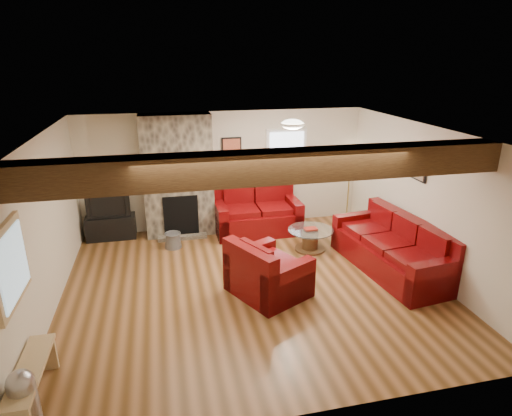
% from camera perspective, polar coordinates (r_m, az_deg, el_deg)
% --- Properties ---
extents(room, '(8.00, 8.00, 8.00)m').
position_cam_1_polar(room, '(6.61, -0.54, -0.81)').
color(room, '#573717').
rests_on(room, ground).
extents(floor, '(6.00, 6.00, 0.00)m').
position_cam_1_polar(floor, '(7.14, -0.50, -10.25)').
color(floor, '#573717').
rests_on(floor, ground).
extents(oak_beam, '(6.00, 0.36, 0.38)m').
position_cam_1_polar(oak_beam, '(5.13, 2.40, 5.55)').
color(oak_beam, black).
rests_on(oak_beam, room).
extents(chimney_breast, '(1.40, 0.67, 2.50)m').
position_cam_1_polar(chimney_breast, '(8.87, -10.34, 4.00)').
color(chimney_breast, '#342E28').
rests_on(chimney_breast, floor).
extents(back_window, '(0.90, 0.08, 1.10)m').
position_cam_1_polar(back_window, '(9.38, 4.05, 7.20)').
color(back_window, white).
rests_on(back_window, room).
extents(hatch_window, '(0.08, 1.00, 0.90)m').
position_cam_1_polar(hatch_window, '(5.28, -29.92, -6.68)').
color(hatch_window, tan).
rests_on(hatch_window, room).
extents(ceiling_dome, '(0.40, 0.40, 0.18)m').
position_cam_1_polar(ceiling_dome, '(7.38, 4.88, 10.84)').
color(ceiling_dome, white).
rests_on(ceiling_dome, room).
extents(artwork_back, '(0.42, 0.06, 0.52)m').
position_cam_1_polar(artwork_back, '(9.08, -3.27, 7.77)').
color(artwork_back, black).
rests_on(artwork_back, room).
extents(artwork_right, '(0.06, 0.55, 0.42)m').
position_cam_1_polar(artwork_right, '(7.86, 20.62, 5.07)').
color(artwork_right, black).
rests_on(artwork_right, room).
extents(sofa_three, '(1.28, 2.50, 0.93)m').
position_cam_1_polar(sofa_three, '(7.79, 17.65, -4.77)').
color(sofa_three, '#4A0507').
rests_on(sofa_three, floor).
extents(loveseat, '(1.78, 1.03, 0.94)m').
position_cam_1_polar(loveseat, '(9.04, 0.14, -0.35)').
color(loveseat, '#4A0507').
rests_on(loveseat, floor).
extents(armchair_red, '(1.36, 1.42, 0.89)m').
position_cam_1_polar(armchair_red, '(6.73, 1.69, -7.90)').
color(armchair_red, '#4A0507').
rests_on(armchair_red, floor).
extents(coffee_table, '(0.87, 0.87, 0.45)m').
position_cam_1_polar(coffee_table, '(8.33, 7.24, -4.21)').
color(coffee_table, '#422915').
rests_on(coffee_table, floor).
extents(tv_cabinet, '(0.97, 0.39, 0.49)m').
position_cam_1_polar(tv_cabinet, '(9.27, -18.75, -2.43)').
color(tv_cabinet, black).
rests_on(tv_cabinet, floor).
extents(television, '(0.85, 0.11, 0.49)m').
position_cam_1_polar(television, '(9.11, -19.08, 0.41)').
color(television, black).
rests_on(television, tv_cabinet).
extents(floor_lamp, '(0.41, 0.41, 1.60)m').
position_cam_1_polar(floor_lamp, '(9.78, 12.51, 6.23)').
color(floor_lamp, tan).
rests_on(floor_lamp, floor).
extents(pine_bench, '(0.28, 1.20, 0.45)m').
position_cam_1_polar(pine_bench, '(5.50, -27.61, -20.28)').
color(pine_bench, tan).
rests_on(pine_bench, floor).
extents(pedal_bin, '(0.34, 0.34, 0.67)m').
position_cam_1_polar(pedal_bin, '(5.20, -28.55, -21.47)').
color(pedal_bin, '#A7A6AB').
rests_on(pedal_bin, floor).
extents(coal_bucket, '(0.33, 0.33, 0.31)m').
position_cam_1_polar(coal_bucket, '(8.55, -11.01, -4.21)').
color(coal_bucket, slate).
rests_on(coal_bucket, floor).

